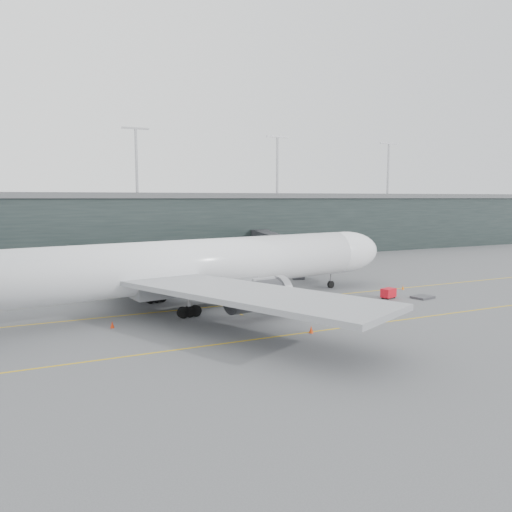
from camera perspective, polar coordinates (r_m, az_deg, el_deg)
name	(u,v)px	position (r m, az deg, el deg)	size (l,w,h in m)	color
ground	(179,303)	(68.05, -8.83, -5.36)	(320.00, 320.00, 0.00)	#515155
taxiline_a	(188,309)	(64.30, -7.81, -6.04)	(160.00, 0.25, 0.02)	gold
taxiline_b	(237,342)	(49.73, -2.18, -9.77)	(160.00, 0.25, 0.02)	gold
taxiline_lead_main	(174,279)	(88.31, -9.40, -2.60)	(0.25, 60.00, 0.02)	gold
terminal	(108,225)	(123.50, -16.56, 3.38)	(240.00, 36.00, 29.00)	black
main_aircraft	(197,265)	(65.09, -6.75, -1.08)	(68.05, 63.30, 19.11)	white
jet_bridge	(270,243)	(99.87, 1.66, 1.50)	(13.32, 44.33, 6.83)	#26272B
gse_cart	(388,293)	(72.76, 14.89, -4.09)	(2.37, 1.86, 1.42)	red
baggage_dolly	(423,297)	(74.35, 18.50, -4.47)	(2.84, 2.27, 0.28)	#39383E
uld_a	(116,287)	(76.86, -15.68, -3.38)	(2.31, 1.94, 1.91)	#393A3F
uld_b	(150,282)	(79.58, -12.04, -2.95)	(2.51, 2.25, 1.90)	#393A3F
uld_c	(157,285)	(77.26, -11.25, -3.22)	(2.35, 2.01, 1.89)	#393A3F
cone_nose	(403,288)	(80.31, 16.44, -3.47)	(0.41, 0.41, 0.65)	orange
cone_wing_stbd	(311,329)	(53.03, 6.33, -8.34)	(0.48, 0.48, 0.76)	#FF410E
cone_wing_port	(222,283)	(81.02, -3.92, -3.13)	(0.40, 0.40, 0.64)	#E65E0C
cone_tail	(112,325)	(56.87, -16.11, -7.55)	(0.46, 0.46, 0.73)	red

